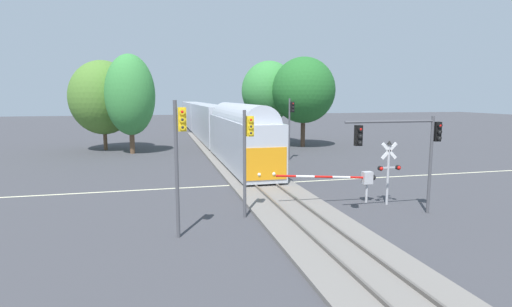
% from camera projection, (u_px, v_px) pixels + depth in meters
% --- Properties ---
extents(ground_plane, '(220.00, 220.00, 0.00)m').
position_uv_depth(ground_plane, '(260.00, 184.00, 28.03)').
color(ground_plane, '#3D3D42').
extents(road_centre_stripe, '(44.00, 0.20, 0.01)m').
position_uv_depth(road_centre_stripe, '(260.00, 184.00, 28.02)').
color(road_centre_stripe, beige).
rests_on(road_centre_stripe, ground).
extents(railway_track, '(4.40, 80.00, 0.32)m').
position_uv_depth(railway_track, '(260.00, 182.00, 28.01)').
color(railway_track, slate).
rests_on(railway_track, ground).
extents(commuter_train, '(3.04, 65.78, 5.16)m').
position_uv_depth(commuter_train, '(208.00, 121.00, 55.75)').
color(commuter_train, '#B2B7C1').
rests_on(commuter_train, railway_track).
extents(crossing_gate_near, '(6.00, 0.40, 1.89)m').
position_uv_depth(crossing_gate_near, '(356.00, 179.00, 22.76)').
color(crossing_gate_near, '#B7B7BC').
rests_on(crossing_gate_near, ground).
extents(crossing_signal_mast, '(1.36, 0.44, 3.65)m').
position_uv_depth(crossing_signal_mast, '(389.00, 166.00, 22.31)').
color(crossing_signal_mast, '#B2B2B7').
rests_on(crossing_signal_mast, ground).
extents(traffic_signal_median, '(0.53, 0.38, 5.41)m').
position_uv_depth(traffic_signal_median, '(247.00, 146.00, 19.77)').
color(traffic_signal_median, '#4C4C51').
rests_on(traffic_signal_median, ground).
extents(traffic_signal_near_right, '(5.32, 0.38, 5.08)m').
position_uv_depth(traffic_signal_near_right, '(407.00, 141.00, 20.08)').
color(traffic_signal_near_right, '#4C4C51').
rests_on(traffic_signal_near_right, ground).
extents(traffic_signal_far_side, '(0.53, 0.38, 5.88)m').
position_uv_depth(traffic_signal_far_side, '(291.00, 119.00, 37.95)').
color(traffic_signal_far_side, '#4C4C51').
rests_on(traffic_signal_far_side, ground).
extents(traffic_signal_near_left, '(0.53, 0.38, 5.91)m').
position_uv_depth(traffic_signal_near_left, '(179.00, 147.00, 16.83)').
color(traffic_signal_near_left, '#4C4C51').
rests_on(traffic_signal_near_left, ground).
extents(oak_far_right, '(7.51, 7.51, 10.72)m').
position_uv_depth(oak_far_right, '(304.00, 90.00, 47.75)').
color(oak_far_right, '#4C3828').
rests_on(oak_far_right, ground).
extents(oak_behind_train, '(5.16, 5.16, 10.47)m').
position_uv_depth(oak_behind_train, '(130.00, 95.00, 42.08)').
color(oak_behind_train, brown).
rests_on(oak_behind_train, ground).
extents(elm_centre_background, '(7.00, 7.00, 10.55)m').
position_uv_depth(elm_centre_background, '(269.00, 91.00, 51.13)').
color(elm_centre_background, brown).
rests_on(elm_centre_background, ground).
extents(pine_left_background, '(7.37, 7.37, 10.07)m').
position_uv_depth(pine_left_background, '(103.00, 98.00, 44.95)').
color(pine_left_background, brown).
rests_on(pine_left_background, ground).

